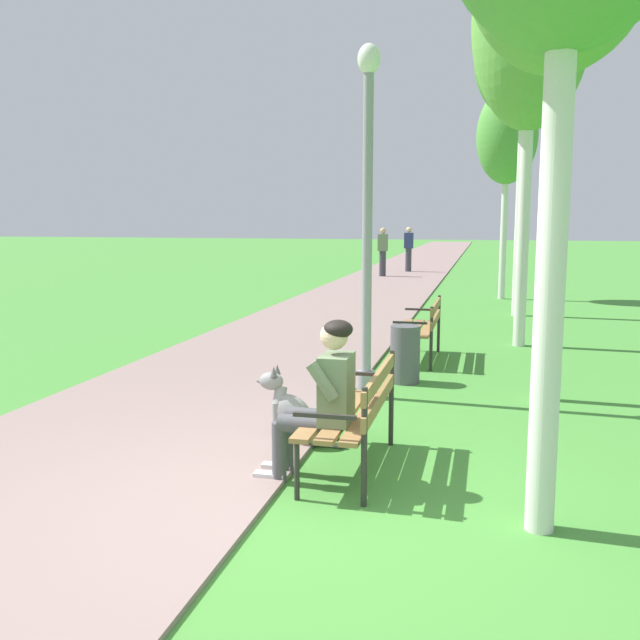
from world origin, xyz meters
The scene contains 13 objects.
ground_plane centered at (0.00, 0.00, 0.00)m, with size 120.00×120.00×0.00m, color #478E38.
paved_path centered at (-1.79, 24.00, 0.02)m, with size 3.23×60.00×0.04m, color gray.
park_bench_near centered at (0.30, 0.97, 0.51)m, with size 0.55×1.50×0.85m.
park_bench_mid centered at (0.39, 5.50, 0.51)m, with size 0.55×1.50×0.85m.
person_seated_on_near_bench centered at (0.09, 0.67, 0.68)m, with size 0.74×0.49×1.25m.
dog_grey centered at (-0.33, 1.47, 0.26)m, with size 0.83×0.30×0.71m.
lamp_post_near centered at (-0.02, 3.27, 1.97)m, with size 0.24×0.24×3.80m.
birch_tree_third centered at (1.76, 6.99, 4.82)m, with size 1.75×1.80×6.44m.
birch_tree_fourth centered at (1.84, 10.54, 5.03)m, with size 2.00×2.11×6.30m.
birch_tree_fifth centered at (1.58, 13.56, 3.88)m, with size 1.45×1.38×5.06m.
litter_bin centered at (0.32, 4.08, 0.35)m, with size 0.36×0.36×0.70m, color #515156.
pedestrian_distant centered at (-2.20, 19.15, 0.84)m, with size 0.32×0.22×1.65m.
pedestrian_further_distant centered at (-1.60, 21.44, 0.84)m, with size 0.32×0.22×1.65m.
Camera 1 is at (1.28, -4.36, 2.00)m, focal length 39.75 mm.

